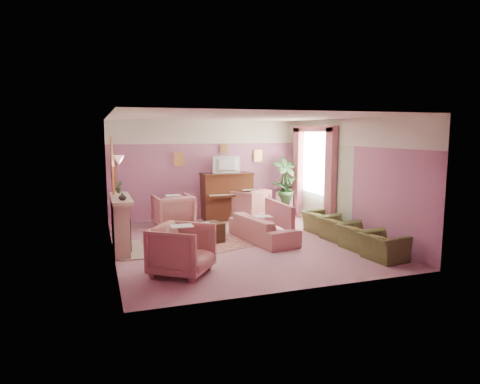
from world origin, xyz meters
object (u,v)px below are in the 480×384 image
object	(u,v)px
sofa	(263,224)
floral_armchair_left	(173,210)
olive_chair_c	(338,225)
piano	(227,197)
floral_armchair_right	(248,203)
coffee_table	(201,234)
olive_chair_d	(320,219)
olive_chair_a	(384,243)
side_table	(284,204)
floral_armchair_front	(182,247)
television	(227,163)
olive_chair_b	(359,233)

from	to	relation	value
sofa	floral_armchair_left	distance (m)	2.57
floral_armchair_left	olive_chair_c	distance (m)	4.16
piano	floral_armchair_right	bearing A→B (deg)	-25.83
floral_armchair_left	coffee_table	bearing A→B (deg)	-80.23
piano	olive_chair_d	distance (m)	2.90
floral_armchair_right	olive_chair_a	size ratio (longest dim) A/B	1.22
olive_chair_c	side_table	size ratio (longest dim) A/B	1.15
floral_armchair_front	olive_chair_d	bearing A→B (deg)	27.66
sofa	floral_armchair_right	distance (m)	2.40
sofa	side_table	bearing A→B (deg)	56.19
television	olive_chair_d	xyz separation A→B (m)	(1.71, -2.26, -1.25)
sofa	side_table	distance (m)	3.10
coffee_table	floral_armchair_front	size ratio (longest dim) A/B	1.02
floral_armchair_right	side_table	distance (m)	1.26
piano	floral_armchair_front	bearing A→B (deg)	-116.44
sofa	olive_chair_b	xyz separation A→B (m)	(1.66, -1.34, -0.05)
olive_chair_c	side_table	bearing A→B (deg)	88.79
piano	floral_armchair_front	xyz separation A→B (m)	(-2.16, -4.34, -0.16)
sofa	olive_chair_d	xyz separation A→B (m)	(1.66, 0.30, -0.05)
floral_armchair_front	piano	bearing A→B (deg)	63.56
floral_armchair_left	floral_armchair_right	distance (m)	2.25
floral_armchair_front	olive_chair_d	world-z (taller)	floral_armchair_front
television	floral_armchair_left	bearing A→B (deg)	-158.50
coffee_table	olive_chair_a	size ratio (longest dim) A/B	1.25
floral_armchair_left	olive_chair_b	bearing A→B (deg)	-43.88
olive_chair_a	olive_chair_c	distance (m)	1.64
side_table	olive_chair_c	bearing A→B (deg)	-91.21
olive_chair_d	side_table	bearing A→B (deg)	88.36
television	floral_armchair_right	size ratio (longest dim) A/B	0.82
floral_armchair_left	olive_chair_c	world-z (taller)	floral_armchair_left
sofa	side_table	xyz separation A→B (m)	(1.72, 2.57, -0.05)
coffee_table	olive_chair_d	distance (m)	3.09
coffee_table	olive_chair_a	xyz separation A→B (m)	(3.08, -2.34, 0.12)
television	olive_chair_d	world-z (taller)	television
piano	side_table	size ratio (longest dim) A/B	2.00
floral_armchair_right	olive_chair_b	xyz separation A→B (m)	(1.17, -3.69, -0.14)
olive_chair_a	olive_chair_b	world-z (taller)	same
olive_chair_a	olive_chair_d	world-z (taller)	same
side_table	sofa	bearing A→B (deg)	-123.81
floral_armchair_right	olive_chair_a	xyz separation A→B (m)	(1.17, -4.51, -0.14)
floral_armchair_left	olive_chair_d	world-z (taller)	floral_armchair_left
television	olive_chair_c	distance (m)	3.74
olive_chair_a	olive_chair_b	bearing A→B (deg)	90.00
piano	floral_armchair_right	world-z (taller)	piano
sofa	floral_armchair_front	world-z (taller)	floral_armchair_front
floral_armchair_right	olive_chair_b	bearing A→B (deg)	-72.44
television	olive_chair_d	distance (m)	3.10
floral_armchair_left	floral_armchair_front	distance (m)	3.67
floral_armchair_front	side_table	xyz separation A→B (m)	(3.94, 4.30, -0.14)
piano	floral_armchair_right	size ratio (longest dim) A/B	1.43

